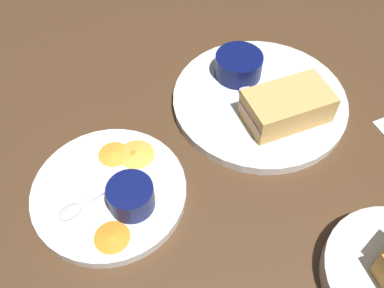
# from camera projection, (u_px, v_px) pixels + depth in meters

# --- Properties ---
(ground_plane) EXTENTS (1.10, 1.10, 0.03)m
(ground_plane) POSITION_uv_depth(u_px,v_px,m) (275.00, 137.00, 0.69)
(ground_plane) COLOR #4C331E
(plate_sandwich_main) EXTENTS (0.29, 0.29, 0.02)m
(plate_sandwich_main) POSITION_uv_depth(u_px,v_px,m) (259.00, 100.00, 0.71)
(plate_sandwich_main) COLOR white
(plate_sandwich_main) RESTS_ON ground_plane
(sandwich_half_near) EXTENTS (0.15, 0.11, 0.05)m
(sandwich_half_near) POSITION_uv_depth(u_px,v_px,m) (287.00, 106.00, 0.66)
(sandwich_half_near) COLOR tan
(sandwich_half_near) RESTS_ON plate_sandwich_main
(ramekin_dark_sauce) EXTENTS (0.08, 0.08, 0.04)m
(ramekin_dark_sauce) POSITION_uv_depth(u_px,v_px,m) (239.00, 65.00, 0.72)
(ramekin_dark_sauce) COLOR #0C144C
(ramekin_dark_sauce) RESTS_ON plate_sandwich_main
(spoon_by_dark_ramekin) EXTENTS (0.03, 0.10, 0.01)m
(spoon_by_dark_ramekin) POSITION_uv_depth(u_px,v_px,m) (248.00, 97.00, 0.70)
(spoon_by_dark_ramekin) COLOR silver
(spoon_by_dark_ramekin) RESTS_ON plate_sandwich_main
(plate_chips_companion) EXTENTS (0.22, 0.22, 0.02)m
(plate_chips_companion) POSITION_uv_depth(u_px,v_px,m) (109.00, 192.00, 0.60)
(plate_chips_companion) COLOR white
(plate_chips_companion) RESTS_ON ground_plane
(ramekin_light_gravy) EXTENTS (0.06, 0.06, 0.04)m
(ramekin_light_gravy) POSITION_uv_depth(u_px,v_px,m) (131.00, 196.00, 0.56)
(ramekin_light_gravy) COLOR #0C144C
(ramekin_light_gravy) RESTS_ON plate_chips_companion
(spoon_by_gravy_ramekin) EXTENTS (0.09, 0.07, 0.01)m
(spoon_by_gravy_ramekin) POSITION_uv_depth(u_px,v_px,m) (78.00, 206.00, 0.57)
(spoon_by_gravy_ramekin) COLOR silver
(spoon_by_gravy_ramekin) RESTS_ON plate_chips_companion
(plantain_chip_scatter) EXTENTS (0.10, 0.20, 0.01)m
(plantain_chip_scatter) POSITION_uv_depth(u_px,v_px,m) (128.00, 177.00, 0.60)
(plantain_chip_scatter) COLOR gold
(plantain_chip_scatter) RESTS_ON plate_chips_companion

